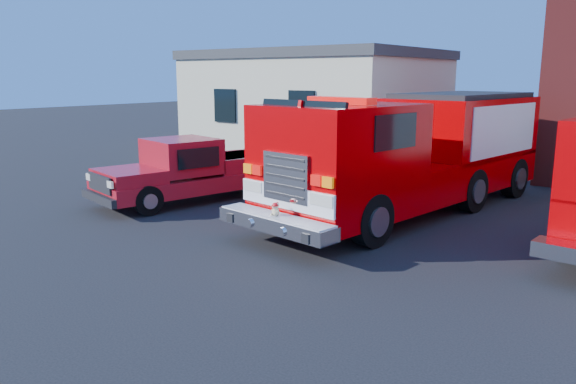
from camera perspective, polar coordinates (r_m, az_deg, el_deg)
The scene contains 4 objects.
ground at distance 10.88m, azimuth 3.82°, elevation -5.68°, with size 100.00×100.00×0.00m, color black.
side_building at distance 26.21m, azimuth 2.97°, elevation 9.44°, with size 10.20×8.20×4.35m.
fire_engine at distance 13.82m, azimuth 12.70°, elevation 4.03°, with size 3.80×9.46×2.83m.
pickup_truck at distance 15.01m, azimuth -9.87°, elevation 2.10°, with size 2.91×5.33×1.66m.
Camera 1 is at (5.65, -8.71, 3.25)m, focal length 35.00 mm.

